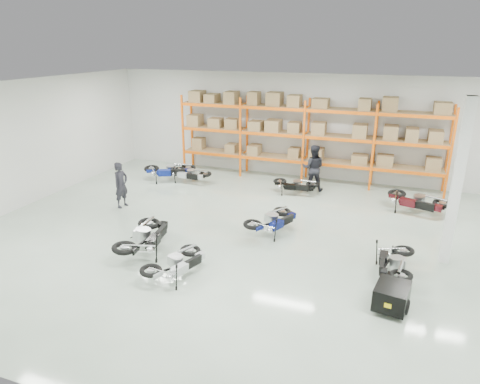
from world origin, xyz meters
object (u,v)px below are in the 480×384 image
at_px(moto_blue_centre, 273,217).
at_px(moto_silver_left, 177,259).
at_px(moto_back_c, 295,182).
at_px(trailer, 392,296).
at_px(moto_back_d, 417,197).
at_px(person_back, 313,168).
at_px(moto_back_b, 189,171).
at_px(moto_touring_right, 394,258).
at_px(moto_back_a, 169,167).
at_px(moto_black_far_left, 145,232).
at_px(person_left, 121,185).

distance_m(moto_blue_centre, moto_silver_left, 3.80).
relative_size(moto_silver_left, moto_back_c, 1.04).
distance_m(trailer, moto_back_d, 6.47).
relative_size(moto_silver_left, person_back, 0.88).
bearing_deg(moto_back_d, moto_back_b, 107.03).
bearing_deg(moto_back_d, moto_touring_right, -168.03).
bearing_deg(moto_back_a, moto_touring_right, -143.74).
bearing_deg(moto_touring_right, moto_blue_centre, 159.86).
distance_m(moto_blue_centre, moto_back_b, 6.09).
relative_size(trailer, moto_back_c, 0.95).
height_order(moto_black_far_left, moto_back_c, moto_black_far_left).
bearing_deg(person_back, moto_black_far_left, 55.27).
distance_m(moto_touring_right, moto_back_a, 10.71).
distance_m(moto_black_far_left, moto_back_c, 6.98).
xyz_separation_m(person_left, person_back, (6.17, 4.26, 0.10)).
height_order(moto_touring_right, moto_back_a, moto_back_a).
relative_size(moto_back_a, moto_back_d, 1.02).
bearing_deg(person_left, moto_silver_left, -121.73).
distance_m(moto_silver_left, moto_back_d, 8.96).
xyz_separation_m(moto_touring_right, moto_back_d, (0.64, 4.84, 0.07)).
distance_m(moto_black_far_left, moto_back_a, 6.76).
relative_size(moto_touring_right, moto_back_d, 0.88).
relative_size(moto_blue_centre, moto_back_b, 1.07).
bearing_deg(person_back, moto_silver_left, 67.61).
xyz_separation_m(moto_back_b, moto_back_d, (9.08, -0.40, 0.08)).
bearing_deg(trailer, moto_black_far_left, -175.84).
xyz_separation_m(moto_black_far_left, moto_touring_right, (6.70, 1.03, -0.10)).
bearing_deg(moto_back_b, moto_back_c, -80.42).
height_order(moto_blue_centre, moto_back_a, moto_back_a).
distance_m(moto_silver_left, moto_back_b, 7.90).
distance_m(moto_touring_right, trailer, 1.61).
height_order(moto_silver_left, person_left, person_left).
xyz_separation_m(moto_blue_centre, person_back, (0.35, 4.56, 0.40)).
xyz_separation_m(moto_back_c, person_left, (-5.63, -3.54, 0.35)).
height_order(moto_back_b, person_left, person_left).
xyz_separation_m(moto_black_far_left, person_back, (3.41, 7.08, 0.32)).
bearing_deg(moto_touring_right, moto_back_d, 84.70).
bearing_deg(moto_touring_right, person_left, 171.51).
xyz_separation_m(moto_black_far_left, moto_back_d, (7.34, 5.86, -0.03)).
xyz_separation_m(moto_blue_centre, person_left, (-5.82, 0.30, 0.30)).
xyz_separation_m(moto_touring_right, person_back, (-3.29, 6.06, 0.43)).
bearing_deg(moto_blue_centre, moto_silver_left, 89.06).
distance_m(trailer, moto_back_c, 7.92).
xyz_separation_m(moto_blue_centre, moto_silver_left, (-1.56, -3.47, -0.03)).
height_order(moto_black_far_left, person_left, person_left).
height_order(moto_back_b, moto_back_c, moto_back_b).
height_order(moto_blue_centre, trailer, moto_blue_centre).
bearing_deg(moto_back_c, moto_black_far_left, 153.07).
height_order(trailer, moto_back_d, moto_back_d).
height_order(moto_black_far_left, moto_touring_right, moto_black_far_left).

